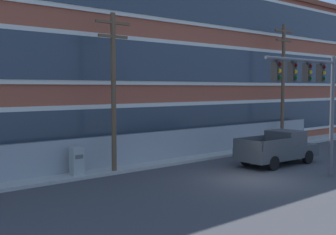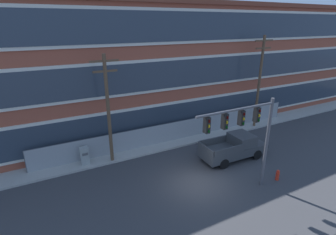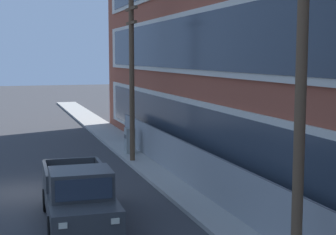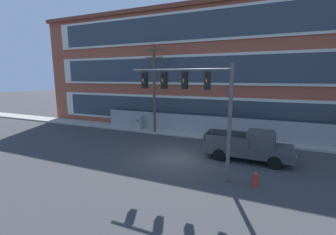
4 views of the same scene
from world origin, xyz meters
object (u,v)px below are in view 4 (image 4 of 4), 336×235
Objects in this scene: pickup_truck_dark_grey at (249,146)px; utility_pole_near_corner at (154,86)px; traffic_signal_mast at (194,94)px; electrical_cabinet at (139,123)px; fire_hydrant at (256,180)px.

pickup_truck_dark_grey is 10.41m from utility_pole_near_corner.
traffic_signal_mast is 12.05m from electrical_cabinet.
traffic_signal_mast is 5.32m from fire_hydrant.
pickup_truck_dark_grey reaches higher than fire_hydrant.
traffic_signal_mast is at bearing -126.62° from pickup_truck_dark_grey.
utility_pole_near_corner is at bearing -10.01° from electrical_cabinet.
pickup_truck_dark_grey is 3.57× the size of electrical_cabinet.
traffic_signal_mast is 3.89× the size of electrical_cabinet.
utility_pole_near_corner is at bearing 128.43° from traffic_signal_mast.
traffic_signal_mast is 7.79× the size of fire_hydrant.
traffic_signal_mast reaches higher than pickup_truck_dark_grey.
traffic_signal_mast is at bearing -51.57° from utility_pole_near_corner.
traffic_signal_mast is 0.73× the size of utility_pole_near_corner.
traffic_signal_mast is 5.88m from pickup_truck_dark_grey.
pickup_truck_dark_grey is at bearing 98.08° from fire_hydrant.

